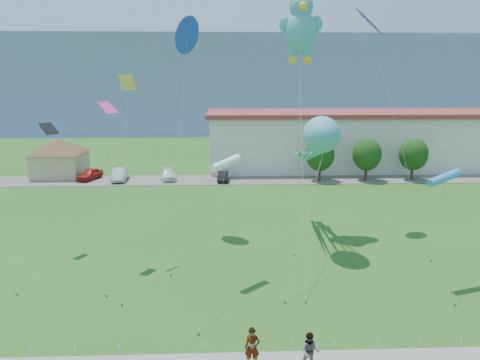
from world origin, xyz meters
The scene contains 24 objects.
ground centered at (0.00, 0.00, 0.00)m, with size 160.00×160.00×0.00m, color #2A5919.
parking_strip centered at (0.00, 35.00, 0.03)m, with size 70.00×6.00×0.06m, color #59544C.
hill_ridge centered at (0.00, 120.00, 12.50)m, with size 160.00×50.00×25.00m, color gray.
pavilion centered at (-24.00, 38.00, 3.02)m, with size 9.20×9.20×5.00m.
warehouse centered at (26.00, 44.00, 4.12)m, with size 61.00×15.00×8.20m.
rope_fence centered at (0.00, -1.30, 0.25)m, with size 26.05×0.05×0.50m.
tree_near centered at (10.00, 34.00, 3.39)m, with size 3.60×3.60×5.47m.
tree_mid centered at (16.00, 34.00, 3.39)m, with size 3.60×3.60×5.47m.
tree_far centered at (22.00, 34.00, 3.39)m, with size 3.60×3.60×5.47m.
pedestrian_left centered at (-0.97, -2.50, 1.01)m, with size 0.67×0.44×1.82m, color gray.
pedestrian_right centered at (1.50, -2.78, 0.95)m, with size 0.83×0.64×1.70m, color gray.
parked_car_red centered at (-19.46, 35.69, 0.77)m, with size 1.67×4.15×1.41m, color #AF1E15.
parked_car_silver centered at (-15.51, 35.07, 0.84)m, with size 1.65×4.72×1.56m, color #B6B6BD.
parked_car_white centered at (-9.35, 35.48, 0.72)m, with size 1.85×4.55×1.32m, color white.
parked_car_black centered at (-2.29, 34.19, 0.67)m, with size 1.30×3.71×1.22m, color black.
octopus_kite centered at (4.71, 12.10, 7.87)m, with size 4.79×14.70×9.97m.
teddy_bear_kite centered at (3.92, 15.92, 16.51)m, with size 3.40×13.99×19.06m.
small_kite_black centered at (-14.53, 11.19, 8.04)m, with size 1.29×8.12×9.47m.
small_kite_purple centered at (9.77, 16.83, 16.61)m, with size 3.53×9.28×17.72m.
small_kite_yellow centered at (-8.42, 9.44, 10.75)m, with size 1.29×7.87×12.67m.
small_kite_cyan centered at (10.95, 5.40, 6.65)m, with size 0.52×4.17×7.13m.
small_kite_white centered at (-2.03, 6.49, 7.40)m, with size 1.74×7.60×7.90m.
small_kite_pink centered at (-9.58, 8.96, 9.45)m, with size 1.29×6.02×11.06m.
small_kite_blue centered at (-4.96, 15.99, 15.44)m, with size 1.80×10.11×16.50m.
Camera 1 is at (-2.12, -18.89, 12.15)m, focal length 32.00 mm.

